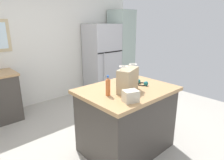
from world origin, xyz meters
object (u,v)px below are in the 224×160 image
bottle (108,86)px  ear_defenders (142,83)px  tall_cabinet (121,50)px  small_box (131,96)px  refrigerator (102,59)px  shopping_bag (128,80)px  kitchen_island (126,119)px

bottle → ear_defenders: (0.63, -0.00, -0.09)m
tall_cabinet → small_box: 3.35m
refrigerator → shopping_bag: (-1.38, -2.20, 0.20)m
refrigerator → kitchen_island: bearing=-121.6°
bottle → refrigerator: bearing=52.2°
ear_defenders → small_box: bearing=-151.6°
small_box → bottle: bearing=100.2°
refrigerator → small_box: refrigerator is taller
ear_defenders → tall_cabinet: bearing=51.6°
shopping_bag → tall_cabinet: bearing=47.0°
kitchen_island → bottle: 0.67m
shopping_bag → bottle: size_ratio=1.50×
kitchen_island → ear_defenders: bearing=-5.4°
refrigerator → bottle: (-1.66, -2.14, 0.16)m
refrigerator → ear_defenders: (-1.03, -2.15, 0.07)m
tall_cabinet → kitchen_island: bearing=-133.0°
tall_cabinet → bottle: tall_cabinet is taller
tall_cabinet → small_box: size_ratio=12.71×
shopping_bag → kitchen_island: bearing=46.9°
kitchen_island → bottle: bottle is taller
ear_defenders → refrigerator: bearing=64.4°
refrigerator → tall_cabinet: 0.69m
small_box → ear_defenders: bearing=28.4°
kitchen_island → ear_defenders: 0.55m
small_box → bottle: bottle is taller
tall_cabinet → shopping_bag: bearing=-133.0°
ear_defenders → kitchen_island: bearing=174.6°
bottle → tall_cabinet: bearing=42.6°
shopping_bag → ear_defenders: 0.38m
small_box → ear_defenders: 0.66m
kitchen_island → small_box: size_ratio=7.57×
kitchen_island → bottle: size_ratio=4.91×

